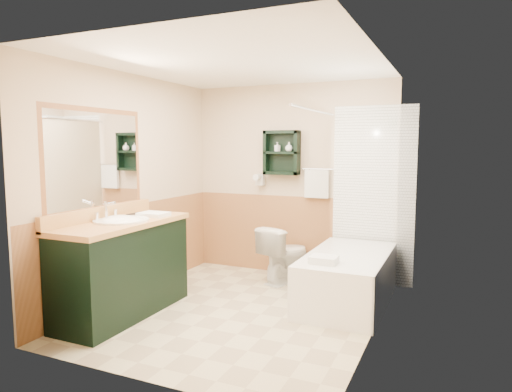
% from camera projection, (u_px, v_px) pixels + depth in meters
% --- Properties ---
extents(floor, '(3.00, 3.00, 0.00)m').
position_uv_depth(floor, '(240.00, 311.00, 4.53)').
color(floor, beige).
rests_on(floor, ground).
extents(back_wall, '(2.60, 0.04, 2.40)m').
position_uv_depth(back_wall, '(292.00, 180.00, 5.78)').
color(back_wall, beige).
rests_on(back_wall, ground).
extents(left_wall, '(0.04, 3.00, 2.40)m').
position_uv_depth(left_wall, '(130.00, 186.00, 4.94)').
color(left_wall, beige).
rests_on(left_wall, ground).
extents(right_wall, '(0.04, 3.00, 2.40)m').
position_uv_depth(right_wall, '(379.00, 197.00, 3.87)').
color(right_wall, beige).
rests_on(right_wall, ground).
extents(ceiling, '(2.60, 3.00, 0.04)m').
position_uv_depth(ceiling, '(239.00, 62.00, 4.27)').
color(ceiling, white).
rests_on(ceiling, back_wall).
extents(wainscot_left, '(2.98, 2.98, 1.00)m').
position_uv_depth(wainscot_left, '(135.00, 250.00, 5.00)').
color(wainscot_left, '#BA7D4B').
rests_on(wainscot_left, left_wall).
extents(wainscot_back, '(2.58, 2.58, 1.00)m').
position_uv_depth(wainscot_back, '(291.00, 235.00, 5.83)').
color(wainscot_back, '#BA7D4B').
rests_on(wainscot_back, back_wall).
extents(mirror_frame, '(1.30, 1.30, 1.00)m').
position_uv_depth(mirror_frame, '(96.00, 160.00, 4.39)').
color(mirror_frame, brown).
rests_on(mirror_frame, left_wall).
extents(mirror_glass, '(1.20, 1.20, 0.90)m').
position_uv_depth(mirror_glass, '(96.00, 160.00, 4.38)').
color(mirror_glass, white).
rests_on(mirror_glass, left_wall).
extents(tile_right, '(1.50, 1.50, 2.10)m').
position_uv_depth(tile_right, '(386.00, 204.00, 4.58)').
color(tile_right, white).
rests_on(tile_right, right_wall).
extents(tile_back, '(0.95, 0.95, 2.10)m').
position_uv_depth(tile_back, '(373.00, 196.00, 5.35)').
color(tile_back, white).
rests_on(tile_back, back_wall).
extents(tile_accent, '(1.50, 1.50, 0.10)m').
position_uv_depth(tile_accent, '(388.00, 119.00, 4.49)').
color(tile_accent, '#144624').
rests_on(tile_accent, right_wall).
extents(wall_shelf, '(0.45, 0.15, 0.55)m').
position_uv_depth(wall_shelf, '(282.00, 153.00, 5.68)').
color(wall_shelf, black).
rests_on(wall_shelf, back_wall).
extents(hair_dryer, '(0.10, 0.24, 0.18)m').
position_uv_depth(hair_dryer, '(260.00, 180.00, 5.86)').
color(hair_dryer, silver).
rests_on(hair_dryer, back_wall).
extents(towel_bar, '(0.40, 0.06, 0.40)m').
position_uv_depth(towel_bar, '(317.00, 169.00, 5.56)').
color(towel_bar, silver).
rests_on(towel_bar, back_wall).
extents(curtain_rod, '(0.03, 1.60, 0.03)m').
position_uv_depth(curtain_rod, '(316.00, 111.00, 4.78)').
color(curtain_rod, silver).
rests_on(curtain_rod, back_wall).
extents(shower_curtain, '(1.05, 1.05, 1.70)m').
position_uv_depth(shower_curtain, '(319.00, 190.00, 5.03)').
color(shower_curtain, '#C6B996').
rests_on(shower_curtain, curtain_rod).
extents(vanity, '(0.59, 1.45, 0.92)m').
position_uv_depth(vanity, '(123.00, 268.00, 4.40)').
color(vanity, black).
rests_on(vanity, ground).
extents(bathtub, '(0.79, 1.50, 0.52)m').
position_uv_depth(bathtub, '(348.00, 278.00, 4.74)').
color(bathtub, white).
rests_on(bathtub, ground).
extents(toilet, '(0.59, 0.77, 0.67)m').
position_uv_depth(toilet, '(285.00, 254.00, 5.48)').
color(toilet, white).
rests_on(toilet, ground).
extents(counter_towel, '(0.28, 0.22, 0.04)m').
position_uv_depth(counter_towel, '(154.00, 214.00, 4.64)').
color(counter_towel, silver).
rests_on(counter_towel, vanity).
extents(vanity_book, '(0.15, 0.04, 0.20)m').
position_uv_depth(vanity_book, '(133.00, 205.00, 4.75)').
color(vanity_book, black).
rests_on(vanity_book, vanity).
extents(tub_towel, '(0.25, 0.21, 0.07)m').
position_uv_depth(tub_towel, '(324.00, 260.00, 4.32)').
color(tub_towel, silver).
rests_on(tub_towel, bathtub).
extents(soap_bottle_a, '(0.09, 0.12, 0.05)m').
position_uv_depth(soap_bottle_a, '(277.00, 149.00, 5.70)').
color(soap_bottle_a, white).
rests_on(soap_bottle_a, wall_shelf).
extents(soap_bottle_b, '(0.11, 0.13, 0.09)m').
position_uv_depth(soap_bottle_b, '(289.00, 148.00, 5.63)').
color(soap_bottle_b, white).
rests_on(soap_bottle_b, wall_shelf).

